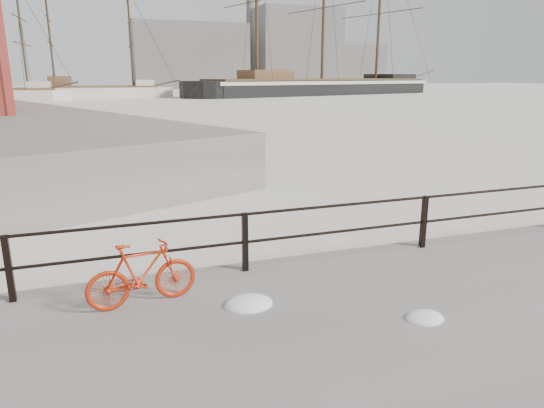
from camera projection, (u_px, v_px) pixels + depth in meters
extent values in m
plane|color=white|center=(415.00, 261.00, 9.47)|extent=(400.00, 400.00, 0.00)
imported|color=red|center=(142.00, 274.00, 6.81)|extent=(1.56, 0.44, 0.93)
ellipsoid|color=white|center=(249.00, 297.00, 6.87)|extent=(0.70, 0.55, 0.25)
ellipsoid|color=white|center=(425.00, 312.00, 6.48)|extent=(0.53, 0.42, 0.19)
cube|color=gray|center=(189.00, 57.00, 141.35)|extent=(32.00, 18.00, 18.00)
cube|color=gray|center=(294.00, 49.00, 156.26)|extent=(26.00, 20.00, 24.00)
cube|color=gray|center=(350.00, 66.00, 169.41)|extent=(20.00, 16.00, 14.00)
cylinder|color=gray|center=(251.00, 16.00, 154.14)|extent=(2.80, 2.80, 44.00)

